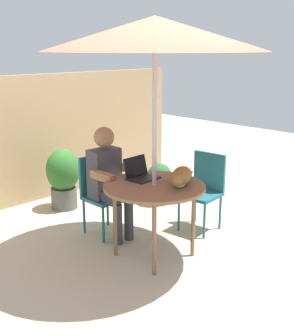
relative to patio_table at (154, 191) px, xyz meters
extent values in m
plane|color=#BCAD93|center=(0.00, 0.00, -0.68)|extent=(14.00, 14.00, 0.00)
cube|color=tan|center=(0.00, 2.32, 0.16)|extent=(4.98, 0.08, 1.69)
cylinder|color=brown|center=(0.00, 0.00, 0.05)|extent=(1.00, 1.00, 0.03)
cylinder|color=brown|center=(0.27, 0.27, -0.32)|extent=(0.04, 0.04, 0.72)
cylinder|color=brown|center=(-0.27, 0.27, -0.32)|extent=(0.04, 0.04, 0.72)
cylinder|color=brown|center=(-0.27, -0.27, -0.32)|extent=(0.04, 0.04, 0.72)
cylinder|color=brown|center=(0.27, -0.27, -0.32)|extent=(0.04, 0.04, 0.72)
cylinder|color=#B7B7BC|center=(0.00, 0.00, 0.39)|extent=(0.04, 0.04, 2.14)
cone|color=#BF4C38|center=(0.00, 0.00, 1.47)|extent=(2.02, 2.02, 0.30)
sphere|color=#B7B7BC|center=(0.00, 0.00, 1.48)|extent=(0.06, 0.06, 0.06)
cube|color=#1E606B|center=(0.00, 0.76, -0.26)|extent=(0.40, 0.40, 0.04)
cube|color=#1E606B|center=(0.00, 0.94, -0.02)|extent=(0.40, 0.04, 0.44)
cylinder|color=#1E606B|center=(0.17, 0.93, -0.48)|extent=(0.03, 0.03, 0.40)
cylinder|color=#1E606B|center=(-0.17, 0.93, -0.48)|extent=(0.03, 0.03, 0.40)
cylinder|color=#1E606B|center=(-0.17, 0.59, -0.48)|extent=(0.03, 0.03, 0.40)
cylinder|color=#1E606B|center=(0.17, 0.59, -0.48)|extent=(0.03, 0.03, 0.40)
cube|color=#1E606B|center=(0.84, 0.09, -0.26)|extent=(0.44, 0.44, 0.04)
cube|color=#1E606B|center=(1.01, 0.11, -0.02)|extent=(0.08, 0.40, 0.44)
cylinder|color=#1E606B|center=(1.02, -0.06, -0.48)|extent=(0.03, 0.03, 0.40)
cylinder|color=#1E606B|center=(0.99, 0.28, -0.48)|extent=(0.03, 0.03, 0.40)
cylinder|color=#1E606B|center=(0.65, 0.24, -0.48)|extent=(0.03, 0.03, 0.40)
cylinder|color=#1E606B|center=(0.69, -0.10, -0.48)|extent=(0.03, 0.03, 0.40)
cube|color=#3F3F47|center=(0.00, 0.76, 0.03)|extent=(0.34, 0.20, 0.54)
sphere|color=#936B4C|center=(0.00, 0.75, 0.43)|extent=(0.22, 0.22, 0.22)
cube|color=#383842|center=(-0.08, 0.61, -0.19)|extent=(0.12, 0.30, 0.12)
cylinder|color=#383842|center=(-0.08, 0.46, -0.46)|extent=(0.10, 0.10, 0.44)
cube|color=#383842|center=(0.08, 0.61, -0.19)|extent=(0.12, 0.30, 0.12)
cylinder|color=#383842|center=(0.08, 0.46, -0.46)|extent=(0.10, 0.10, 0.44)
cube|color=#936B4C|center=(-0.20, 0.54, 0.08)|extent=(0.08, 0.32, 0.08)
cube|color=#936B4C|center=(0.20, 0.54, 0.08)|extent=(0.08, 0.32, 0.08)
cube|color=black|center=(0.06, 0.21, 0.07)|extent=(0.31, 0.24, 0.02)
cube|color=black|center=(0.05, 0.31, 0.18)|extent=(0.30, 0.08, 0.20)
cube|color=black|center=(0.05, 0.32, 0.18)|extent=(0.30, 0.07, 0.20)
ellipsoid|color=olive|center=(0.20, -0.17, 0.15)|extent=(0.44, 0.36, 0.17)
sphere|color=olive|center=(0.01, -0.29, 0.17)|extent=(0.11, 0.11, 0.11)
ellipsoid|color=white|center=(0.11, -0.23, 0.11)|extent=(0.16, 0.16, 0.09)
cylinder|color=olive|center=(0.46, -0.06, 0.09)|extent=(0.17, 0.12, 0.04)
cone|color=olive|center=(-0.01, -0.26, 0.22)|extent=(0.04, 0.04, 0.03)
cone|color=olive|center=(0.02, -0.31, 0.22)|extent=(0.04, 0.04, 0.03)
cylinder|color=#595654|center=(0.13, 1.78, -0.54)|extent=(0.34, 0.34, 0.28)
ellipsoid|color=#2D6B28|center=(0.13, 1.78, -0.17)|extent=(0.43, 0.43, 0.55)
cylinder|color=#9E5138|center=(1.15, 1.03, -0.57)|extent=(0.28, 0.28, 0.23)
ellipsoid|color=#26592D|center=(1.15, 1.03, -0.31)|extent=(0.34, 0.34, 0.34)
camera|label=1|loc=(-2.90, -2.85, 1.36)|focal=47.16mm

